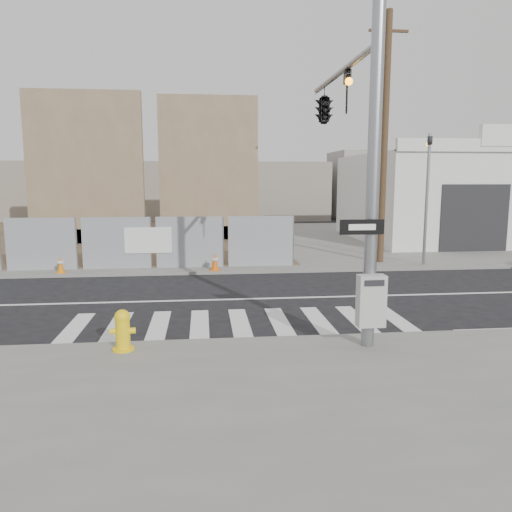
{
  "coord_description": "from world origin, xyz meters",
  "views": [
    {
      "loc": [
        -0.88,
        -14.51,
        3.56
      ],
      "look_at": [
        0.6,
        -0.62,
        1.4
      ],
      "focal_mm": 35.0,
      "sensor_mm": 36.0,
      "label": 1
    }
  ],
  "objects": [
    {
      "name": "signal_pole",
      "position": [
        2.49,
        -2.05,
        4.78
      ],
      "size": [
        0.96,
        5.87,
        7.0
      ],
      "color": "gray",
      "rests_on": "sidewalk_near"
    },
    {
      "name": "ground",
      "position": [
        0.0,
        0.0,
        0.0
      ],
      "size": [
        100.0,
        100.0,
        0.0
      ],
      "primitive_type": "plane",
      "color": "black",
      "rests_on": "ground"
    },
    {
      "name": "traffic_cone_c",
      "position": [
        -6.15,
        4.32,
        0.43
      ],
      "size": [
        0.37,
        0.37,
        0.63
      ],
      "rotation": [
        0.0,
        0.0,
        0.14
      ],
      "color": "orange",
      "rests_on": "sidewalk_far"
    },
    {
      "name": "far_signal_pole",
      "position": [
        8.0,
        4.6,
        3.48
      ],
      "size": [
        0.16,
        0.2,
        5.6
      ],
      "color": "gray",
      "rests_on": "sidewalk_far"
    },
    {
      "name": "fire_hydrant",
      "position": [
        -2.53,
        -4.55,
        0.54
      ],
      "size": [
        0.52,
        0.5,
        0.84
      ],
      "rotation": [
        0.0,
        0.0,
        0.13
      ],
      "color": "yellow",
      "rests_on": "sidewalk_near"
    },
    {
      "name": "concrete_wall_left",
      "position": [
        -7.0,
        13.08,
        3.38
      ],
      "size": [
        6.0,
        1.3,
        8.0
      ],
      "color": "brown",
      "rests_on": "sidewalk_far"
    },
    {
      "name": "concrete_wall_right",
      "position": [
        -0.5,
        14.08,
        3.38
      ],
      "size": [
        5.5,
        1.3,
        8.0
      ],
      "color": "brown",
      "rests_on": "sidewalk_far"
    },
    {
      "name": "utility_pole_right",
      "position": [
        6.5,
        5.5,
        5.2
      ],
      "size": [
        1.6,
        0.28,
        10.0
      ],
      "color": "#503A25",
      "rests_on": "sidewalk_far"
    },
    {
      "name": "auto_shop",
      "position": [
        14.0,
        12.97,
        2.54
      ],
      "size": [
        12.0,
        10.2,
        5.95
      ],
      "color": "silver",
      "rests_on": "sidewalk_far"
    },
    {
      "name": "sidewalk_far",
      "position": [
        0.0,
        14.0,
        0.06
      ],
      "size": [
        50.0,
        20.0,
        0.12
      ],
      "primitive_type": "cube",
      "color": "slate",
      "rests_on": "ground"
    },
    {
      "name": "traffic_cone_d",
      "position": [
        -0.46,
        4.22,
        0.45
      ],
      "size": [
        0.36,
        0.36,
        0.69
      ],
      "rotation": [
        0.0,
        0.0,
        -0.01
      ],
      "color": "#DB5A0B",
      "rests_on": "sidewalk_far"
    }
  ]
}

